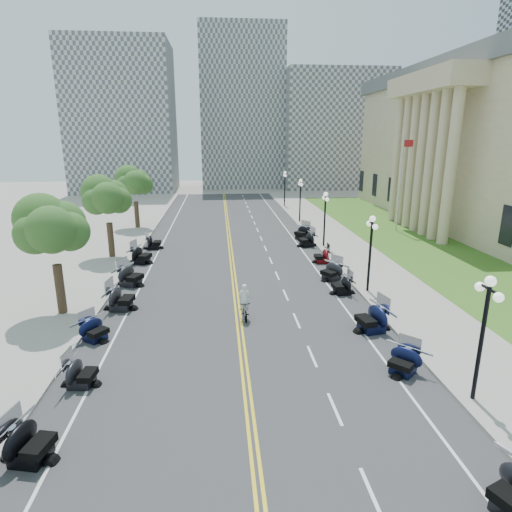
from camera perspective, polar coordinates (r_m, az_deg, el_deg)
name	(u,v)px	position (r m, az deg, el deg)	size (l,w,h in m)	color
ground	(239,323)	(23.74, -2.26, -8.90)	(160.00, 160.00, 0.00)	gray
road	(233,269)	(33.10, -3.12, -1.71)	(16.00, 90.00, 0.01)	#333335
centerline_yellow_a	(231,269)	(33.09, -3.33, -1.70)	(0.12, 90.00, 0.00)	yellow
centerline_yellow_b	(234,269)	(33.10, -2.91, -1.69)	(0.12, 90.00, 0.00)	yellow
edge_line_north	(314,267)	(33.89, 7.76, -1.40)	(0.12, 90.00, 0.00)	white
edge_line_south	(149,271)	(33.52, -14.12, -1.93)	(0.12, 90.00, 0.00)	white
lane_dash_3	(372,494)	(14.35, 15.18, -28.31)	(0.12, 2.00, 0.00)	white
lane_dash_4	(335,409)	(17.28, 10.46, -19.37)	(0.12, 2.00, 0.00)	white
lane_dash_5	(312,356)	(20.57, 7.48, -13.09)	(0.12, 2.00, 0.00)	white
lane_dash_6	(297,321)	(24.08, 5.45, -8.56)	(0.12, 2.00, 0.00)	white
lane_dash_7	(286,295)	(27.72, 3.97, -5.20)	(0.12, 2.00, 0.00)	white
lane_dash_8	(277,276)	(31.45, 2.85, -2.62)	(0.12, 2.00, 0.00)	white
lane_dash_9	(271,260)	(35.24, 1.98, -0.60)	(0.12, 2.00, 0.00)	white
lane_dash_10	(265,248)	(39.07, 1.27, 1.03)	(0.12, 2.00, 0.00)	white
lane_dash_11	(261,238)	(42.93, 0.69, 2.37)	(0.12, 2.00, 0.00)	white
lane_dash_12	(258,230)	(46.82, 0.21, 3.49)	(0.12, 2.00, 0.00)	white
lane_dash_13	(254,223)	(50.72, -0.20, 4.44)	(0.12, 2.00, 0.00)	white
lane_dash_14	(252,217)	(54.64, -0.56, 5.25)	(0.12, 2.00, 0.00)	white
lane_dash_15	(250,212)	(58.57, -0.86, 5.95)	(0.12, 2.00, 0.00)	white
lane_dash_16	(248,207)	(62.50, -1.13, 6.56)	(0.12, 2.00, 0.00)	white
lane_dash_17	(246,203)	(66.45, -1.37, 7.10)	(0.12, 2.00, 0.00)	white
lane_dash_18	(244,199)	(70.40, -1.58, 7.58)	(0.12, 2.00, 0.00)	white
lane_dash_19	(243,196)	(74.35, -1.77, 8.01)	(0.12, 2.00, 0.00)	white
sidewalk_north	(365,264)	(34.99, 14.33, -1.10)	(5.00, 90.00, 0.15)	#9E9991
sidewalk_south	(93,271)	(34.41, -20.88, -1.94)	(5.00, 90.00, 0.15)	#9E9991
lawn	(407,240)	(44.76, 19.51, 2.07)	(9.00, 60.00, 0.10)	#356023
distant_block_a	(123,119)	(85.36, -17.30, 17.07)	(18.00, 14.00, 26.00)	gray
distant_block_b	(242,110)	(89.87, -1.93, 18.90)	(16.00, 12.00, 30.00)	gray
distant_block_c	(333,131)	(89.58, 10.26, 16.12)	(20.00, 14.00, 22.00)	gray
street_lamp_1	(481,340)	(18.12, 27.84, -9.89)	(0.50, 1.20, 4.90)	black
street_lamp_2	(370,254)	(28.26, 14.95, 0.21)	(0.50, 1.20, 4.90)	black
street_lamp_3	(325,219)	(39.45, 9.14, 4.83)	(0.50, 1.20, 4.90)	black
street_lamp_4	(300,201)	(51.01, 5.90, 7.37)	(0.50, 1.20, 4.90)	black
street_lamp_5	(285,189)	(62.74, 3.84, 8.95)	(0.50, 1.20, 4.90)	black
flagpole	(400,185)	(47.77, 18.65, 8.99)	(1.10, 0.20, 10.00)	silver
tree_2	(53,234)	(25.77, -25.46, 2.68)	(4.80, 4.80, 9.20)	#235619
tree_3	(107,202)	(37.07, -19.21, 6.85)	(4.80, 4.80, 9.20)	#235619
tree_4	(135,186)	(48.70, -15.87, 9.03)	(4.80, 4.80, 9.20)	#235619
motorcycle_n_4	(404,360)	(19.88, 19.09, -12.96)	(1.79, 1.79, 1.26)	black
motorcycle_n_5	(372,317)	(23.30, 15.19, -7.88)	(2.21, 2.21, 1.55)	black
motorcycle_n_6	(342,284)	(28.24, 11.41, -3.74)	(1.83, 1.83, 1.28)	black
motorcycle_n_7	(331,270)	(30.83, 10.03, -1.91)	(1.97, 1.97, 1.38)	black
motorcycle_n_8	(322,255)	(34.88, 8.78, 0.12)	(1.81, 1.81, 1.27)	#590A0C
motorcycle_n_9	(307,239)	(39.90, 6.78, 2.31)	(2.10, 2.10, 1.47)	black
motorcycle_n_10	(302,232)	(43.06, 6.18, 3.26)	(2.00, 2.00, 1.40)	black
motorcycle_s_3	(29,441)	(16.16, -28.01, -20.96)	(1.99, 1.99, 1.39)	black
motorcycle_s_4	(81,372)	(19.38, -22.34, -14.11)	(1.77, 1.77, 1.24)	black
motorcycle_s_5	(94,329)	(23.06, -20.75, -9.05)	(1.77, 1.77, 1.24)	black
motorcycle_s_6	(121,297)	(26.42, -17.60, -5.28)	(2.17, 2.17, 1.52)	black
motorcycle_s_7	(130,275)	(30.40, -16.41, -2.43)	(2.18, 2.18, 1.53)	black
motorcycle_s_8	(141,254)	(35.49, -15.08, 0.22)	(2.16, 2.16, 1.51)	black
motorcycle_s_9	(153,241)	(39.86, -13.51, 1.91)	(2.00, 2.00, 1.40)	black
bicycle	(244,309)	(24.02, -1.56, -7.14)	(0.53, 1.86, 1.12)	#A51414
cyclist_rider	(244,286)	(23.51, -1.58, -3.96)	(0.62, 0.41, 1.71)	silver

